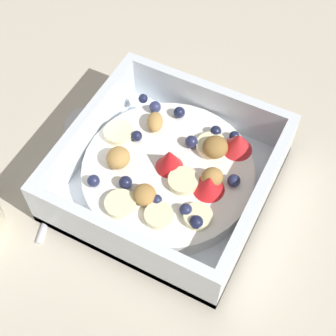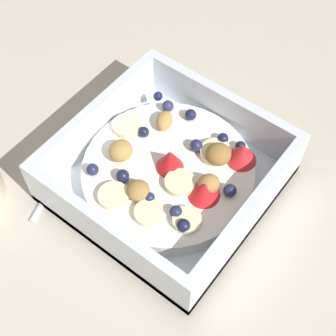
{
  "view_description": "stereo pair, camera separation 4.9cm",
  "coord_description": "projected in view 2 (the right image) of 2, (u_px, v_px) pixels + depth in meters",
  "views": [
    {
      "loc": [
        -0.15,
        0.23,
        0.44
      ],
      "look_at": [
        -0.02,
        -0.02,
        0.03
      ],
      "focal_mm": 53.69,
      "sensor_mm": 36.0,
      "label": 1
    },
    {
      "loc": [
        -0.19,
        0.2,
        0.44
      ],
      "look_at": [
        -0.02,
        -0.02,
        0.03
      ],
      "focal_mm": 53.69,
      "sensor_mm": 36.0,
      "label": 2
    }
  ],
  "objects": [
    {
      "name": "ground_plane",
      "position": [
        143.0,
        185.0,
        0.51
      ],
      "size": [
        2.4,
        2.4,
        0.0
      ],
      "primitive_type": "plane",
      "color": "beige"
    },
    {
      "name": "fruit_bowl",
      "position": [
        169.0,
        173.0,
        0.5
      ],
      "size": [
        0.19,
        0.19,
        0.06
      ],
      "color": "white",
      "rests_on": "ground"
    },
    {
      "name": "spoon",
      "position": [
        83.0,
        127.0,
        0.55
      ],
      "size": [
        0.07,
        0.17,
        0.01
      ],
      "color": "silver",
      "rests_on": "ground"
    }
  ]
}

